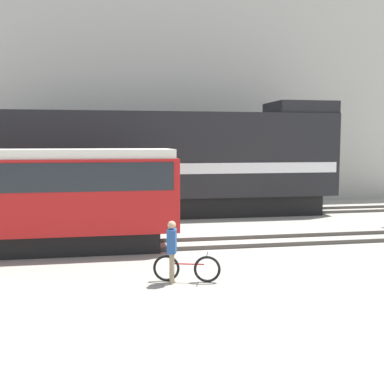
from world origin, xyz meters
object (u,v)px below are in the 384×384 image
object	(u,v)px
streetcar	(19,194)
person	(172,246)
bicycle	(187,268)
freight_locomotive	(157,163)

from	to	relation	value
streetcar	person	bearing A→B (deg)	-44.46
streetcar	bicycle	world-z (taller)	streetcar
bicycle	person	world-z (taller)	person
streetcar	person	world-z (taller)	streetcar
person	bicycle	bearing A→B (deg)	5.55
freight_locomotive	streetcar	bearing A→B (deg)	-127.46
streetcar	bicycle	bearing A→B (deg)	-41.75
freight_locomotive	person	bearing A→B (deg)	-94.44
freight_locomotive	streetcar	world-z (taller)	freight_locomotive
bicycle	person	distance (m)	0.75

